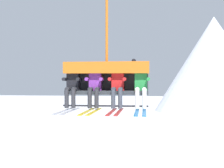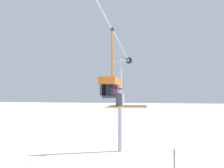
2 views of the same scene
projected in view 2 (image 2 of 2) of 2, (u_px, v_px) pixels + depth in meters
name	position (u px, v px, depth m)	size (l,w,h in m)	color
lift_tower_far	(120.00, 102.00, 19.08)	(0.36, 1.88, 8.17)	#9EA3A8
lift_cable	(115.00, 35.00, 10.69)	(19.04, 0.05, 0.05)	#9EA3A8
chairlift_chair	(111.00, 84.00, 9.65)	(2.23, 0.74, 3.41)	#33383D
skier_black	(112.00, 91.00, 8.72)	(0.46, 1.70, 1.23)	black
skier_purple	(114.00, 91.00, 9.31)	(0.46, 1.70, 1.23)	purple
skier_red	(116.00, 92.00, 9.90)	(0.46, 1.70, 1.23)	red
skier_green	(118.00, 91.00, 10.49)	(0.48, 1.70, 1.34)	#23843D
trail_sign	(174.00, 160.00, 13.41)	(0.36, 0.08, 1.60)	brown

